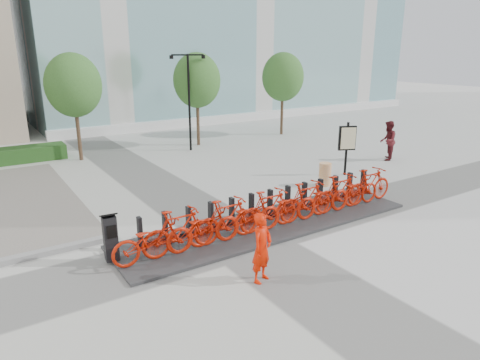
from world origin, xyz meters
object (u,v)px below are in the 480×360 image
bike_0 (153,240)px  pedestrian (388,141)px  construction_barrel (325,174)px  map_sign (347,140)px  kiosk (110,237)px  worker_red (262,248)px

bike_0 → pedestrian: 14.22m
pedestrian → construction_barrel: (-5.49, -1.43, -0.50)m
pedestrian → construction_barrel: pedestrian is taller
pedestrian → map_sign: (-3.68, -0.79, 0.55)m
kiosk → map_sign: bearing=17.4°
kiosk → map_sign: map_sign is taller
bike_0 → map_sign: size_ratio=0.92×
map_sign → worker_red: bearing=-122.7°
bike_0 → worker_red: bearing=-141.0°
construction_barrel → map_sign: map_sign is taller
pedestrian → map_sign: 3.80m
worker_red → map_sign: bearing=9.8°
worker_red → map_sign: 9.80m
pedestrian → map_sign: map_sign is taller
bike_0 → worker_red: size_ratio=1.26×
bike_0 → kiosk: 1.05m
kiosk → pedestrian: bearing=17.2°
pedestrian → bike_0: bearing=-17.2°
worker_red → pedestrian: 13.37m
bike_0 → construction_barrel: size_ratio=2.29×
bike_0 → pedestrian: bearing=-74.2°
kiosk → pedestrian: (14.55, 3.30, 0.26)m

